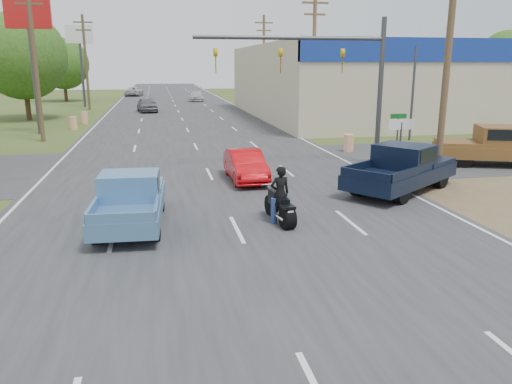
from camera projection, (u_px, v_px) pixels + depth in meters
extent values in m
cube|color=#2D2D30|center=(182.00, 119.00, 45.38)|extent=(15.00, 180.00, 0.02)
cube|color=#2D2D30|center=(205.00, 166.00, 24.46)|extent=(120.00, 10.00, 0.02)
cube|color=#B7A88C|center=(499.00, 80.00, 50.54)|extent=(50.00, 28.00, 6.60)
cylinder|color=#4C3823|center=(447.00, 60.00, 20.25)|extent=(0.28, 0.28, 10.00)
cylinder|color=#4C3823|center=(314.00, 62.00, 37.36)|extent=(0.28, 0.28, 10.00)
cube|color=#4C3823|center=(315.00, 3.00, 36.32)|extent=(2.00, 0.14, 0.14)
cube|color=#4C3823|center=(315.00, 14.00, 36.52)|extent=(1.60, 0.14, 0.14)
cylinder|color=#4C3823|center=(264.00, 63.00, 54.47)|extent=(0.28, 0.28, 10.00)
cube|color=#4C3823|center=(264.00, 23.00, 53.43)|extent=(2.00, 0.14, 0.14)
cube|color=#4C3823|center=(264.00, 30.00, 53.63)|extent=(1.60, 0.14, 0.14)
cylinder|color=#4C3823|center=(35.00, 62.00, 30.96)|extent=(0.28, 0.28, 10.00)
cube|color=#4C3823|center=(29.00, 4.00, 30.12)|extent=(1.60, 0.14, 0.14)
cylinder|color=#4C3823|center=(86.00, 63.00, 53.78)|extent=(0.28, 0.28, 10.00)
cube|color=#4C3823|center=(83.00, 22.00, 52.74)|extent=(2.00, 0.14, 0.14)
cube|color=#4C3823|center=(83.00, 30.00, 52.94)|extent=(1.60, 0.14, 0.14)
cylinder|color=#422D19|center=(27.00, 102.00, 44.36)|extent=(0.44, 0.44, 3.24)
sphere|color=#224814|center=(22.00, 56.00, 43.38)|extent=(7.56, 7.56, 7.56)
cylinder|color=#422D19|center=(66.00, 91.00, 67.09)|extent=(0.44, 0.44, 2.88)
sphere|color=#224814|center=(63.00, 64.00, 66.22)|extent=(6.72, 6.72, 6.72)
cylinder|color=#422D19|center=(502.00, 83.00, 83.72)|extent=(0.44, 0.44, 3.60)
sphere|color=#224814|center=(506.00, 56.00, 82.63)|extent=(8.40, 8.40, 8.40)
cylinder|color=#422D19|center=(315.00, 80.00, 102.85)|extent=(0.44, 0.44, 3.42)
sphere|color=#224814|center=(315.00, 59.00, 101.82)|extent=(7.98, 7.98, 7.98)
cylinder|color=#422D19|center=(2.00, 81.00, 91.61)|extent=(0.44, 0.44, 3.78)
cylinder|color=orange|center=(417.00, 175.00, 20.13)|extent=(0.56, 0.56, 1.00)
cylinder|color=orange|center=(349.00, 143.00, 28.28)|extent=(0.56, 0.56, 1.00)
cylinder|color=orange|center=(73.00, 123.00, 37.97)|extent=(0.56, 0.56, 1.00)
cylinder|color=orange|center=(85.00, 118.00, 41.82)|extent=(0.56, 0.56, 1.00)
cylinder|color=#3F3F44|center=(34.00, 69.00, 34.70)|extent=(0.30, 0.30, 9.00)
cube|color=#B21414|center=(28.00, 13.00, 33.79)|extent=(3.00, 0.35, 2.00)
cylinder|color=#3F3F44|center=(82.00, 68.00, 57.52)|extent=(0.30, 0.30, 9.00)
cube|color=white|center=(79.00, 34.00, 56.61)|extent=(3.00, 0.35, 2.00)
cylinder|color=#3F3F44|center=(400.00, 150.00, 21.89)|extent=(0.08, 0.08, 2.40)
cube|color=white|center=(401.00, 124.00, 21.62)|extent=(1.20, 0.05, 0.45)
cylinder|color=#3F3F44|center=(397.00, 144.00, 23.43)|extent=(0.08, 0.08, 2.40)
cube|color=#0C591E|center=(399.00, 116.00, 23.11)|extent=(0.80, 0.04, 0.22)
cylinder|color=#3F3F44|center=(380.00, 93.00, 24.23)|extent=(0.24, 0.24, 7.00)
cylinder|color=#3F3F44|center=(291.00, 38.00, 22.77)|extent=(9.00, 0.18, 0.18)
imported|color=gold|center=(343.00, 49.00, 23.35)|extent=(0.18, 0.40, 1.10)
imported|color=gold|center=(281.00, 48.00, 22.79)|extent=(0.18, 0.40, 1.10)
imported|color=gold|center=(215.00, 48.00, 22.23)|extent=(0.18, 0.40, 1.10)
imported|color=#BC080D|center=(246.00, 166.00, 21.19)|extent=(1.43, 3.95, 1.29)
cylinder|color=black|center=(288.00, 218.00, 14.96)|extent=(0.43, 0.72, 0.68)
cylinder|color=black|center=(270.00, 205.00, 16.33)|extent=(0.22, 0.69, 0.68)
cube|color=black|center=(278.00, 202.00, 15.59)|extent=(0.41, 1.26, 0.31)
cube|color=black|center=(275.00, 194.00, 15.78)|extent=(0.35, 0.60, 0.23)
cube|color=black|center=(282.00, 199.00, 15.27)|extent=(0.39, 0.61, 0.10)
cylinder|color=white|center=(272.00, 184.00, 16.00)|extent=(0.67, 0.15, 0.05)
cube|color=white|center=(291.00, 213.00, 14.70)|extent=(0.19, 0.05, 0.12)
imported|color=black|center=(280.00, 197.00, 15.40)|extent=(0.68, 0.50, 1.72)
cylinder|color=black|center=(111.00, 202.00, 16.61)|extent=(0.32, 0.77, 0.76)
cylinder|color=black|center=(160.00, 200.00, 16.83)|extent=(0.32, 0.77, 0.76)
cylinder|color=black|center=(96.00, 230.00, 13.77)|extent=(0.32, 0.77, 0.76)
cylinder|color=black|center=(155.00, 227.00, 13.99)|extent=(0.32, 0.77, 0.76)
cube|color=teal|center=(131.00, 207.00, 15.25)|extent=(2.15, 5.02, 0.49)
cube|color=teal|center=(135.00, 186.00, 16.59)|extent=(1.90, 1.96, 0.17)
cube|color=teal|center=(130.00, 186.00, 15.18)|extent=(1.82, 1.57, 0.81)
cube|color=black|center=(129.00, 181.00, 15.15)|extent=(1.84, 1.27, 0.43)
cube|color=teal|center=(120.00, 218.00, 12.84)|extent=(1.75, 0.17, 0.28)
cylinder|color=black|center=(400.00, 171.00, 21.18)|extent=(0.88, 0.76, 0.85)
cylinder|color=black|center=(441.00, 177.00, 19.99)|extent=(0.88, 0.76, 0.85)
cylinder|color=black|center=(358.00, 184.00, 18.83)|extent=(0.88, 0.76, 0.85)
cylinder|color=black|center=(402.00, 192.00, 17.64)|extent=(0.88, 0.76, 0.85)
cube|color=black|center=(401.00, 175.00, 19.35)|extent=(5.73, 4.96, 0.55)
cube|color=black|center=(421.00, 160.00, 20.44)|extent=(2.89, 2.87, 0.19)
cube|color=black|center=(404.00, 156.00, 19.25)|extent=(2.49, 2.56, 0.90)
cube|color=black|center=(404.00, 152.00, 19.21)|extent=(2.25, 2.40, 0.48)
cube|color=black|center=(365.00, 175.00, 17.33)|extent=(1.21, 1.64, 0.32)
cylinder|color=black|center=(464.00, 159.00, 23.91)|extent=(0.96, 0.63, 0.89)
cylinder|color=black|center=(456.00, 152.00, 25.70)|extent=(0.96, 0.63, 0.89)
cube|color=brown|center=(497.00, 151.00, 24.45)|extent=(6.23, 4.16, 0.58)
cube|color=brown|center=(461.00, 143.00, 24.65)|extent=(2.82, 2.77, 0.20)
cube|color=brown|center=(497.00, 136.00, 24.28)|extent=(2.36, 2.54, 0.95)
cube|color=black|center=(497.00, 132.00, 24.24)|extent=(2.05, 2.46, 0.50)
imported|color=slate|center=(147.00, 105.00, 52.22)|extent=(2.43, 4.68, 1.52)
imported|color=#BBBAC0|center=(196.00, 96.00, 68.00)|extent=(2.40, 4.93, 1.38)
imported|color=#BDBDBD|center=(134.00, 91.00, 79.37)|extent=(3.01, 5.40, 1.43)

